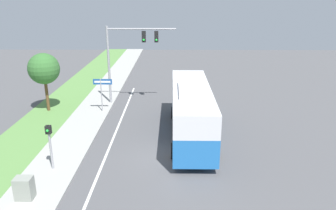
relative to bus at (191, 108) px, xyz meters
name	(u,v)px	position (x,y,z in m)	size (l,w,h in m)	color
ground_plane	(167,157)	(-1.55, -3.16, -1.96)	(80.00, 80.00, 0.00)	#4C4C4F
sidewalk	(61,156)	(-7.75, -3.16, -1.90)	(2.80, 80.00, 0.12)	#9E9E99
grass_verge	(7,156)	(-10.95, -3.16, -1.91)	(3.60, 80.00, 0.10)	#568442
lane_divider_near	(105,157)	(-5.15, -3.16, -1.96)	(0.14, 30.00, 0.01)	silver
bus	(191,108)	(0.00, 0.00, 0.00)	(2.61, 10.41, 3.59)	#236BB7
signal_gantry	(128,50)	(-4.92, 6.84, 2.75)	(5.74, 0.41, 6.66)	#939399
pedestrian_signal	(50,140)	(-7.67, -4.72, -0.16)	(0.28, 0.34, 2.61)	#939399
street_sign	(102,88)	(-6.80, 4.57, 0.07)	(1.49, 0.08, 2.82)	#939399
utility_cabinet	(24,188)	(-7.99, -7.46, -1.31)	(0.80, 0.59, 1.06)	gray
roadside_tree	(44,69)	(-11.31, 4.74, 1.57)	(2.44, 2.44, 4.67)	brown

